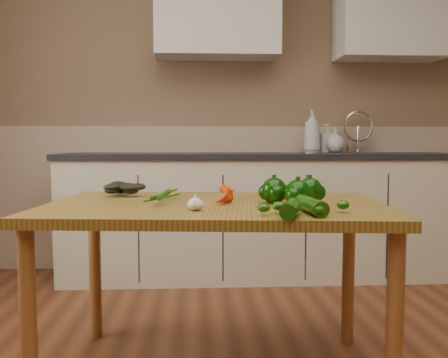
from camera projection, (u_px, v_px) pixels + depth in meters
name	position (u px, v px, depth m)	size (l,w,h in m)	color
room	(278.00, 58.00, 1.56)	(4.04, 5.04, 2.64)	brown
counter_run	(261.00, 214.00, 3.64)	(2.84, 0.64, 1.14)	beige
upper_cabinets	(300.00, 10.00, 3.67)	(2.15, 0.35, 0.70)	silver
table	(215.00, 223.00, 2.05)	(1.45, 1.01, 0.73)	olive
soap_bottle_a	(312.00, 131.00, 3.69)	(0.12, 0.12, 0.32)	silver
soap_bottle_b	(327.00, 138.00, 3.80)	(0.10, 0.10, 0.22)	silver
soap_bottle_c	(335.00, 140.00, 3.76)	(0.15, 0.15, 0.19)	silver
carrot_bunch	(206.00, 194.00, 2.09)	(0.25, 0.20, 0.07)	red
leafy_greens	(127.00, 185.00, 2.33)	(0.20, 0.18, 0.10)	black
garlic_bulb	(195.00, 204.00, 1.82)	(0.06, 0.06, 0.05)	white
pepper_a	(274.00, 191.00, 2.03)	(0.10, 0.10, 0.10)	#083202
pepper_b	(310.00, 191.00, 2.01)	(0.11, 0.11, 0.11)	#083202
pepper_c	(298.00, 193.00, 1.94)	(0.10, 0.10, 0.10)	#083202
tomato_a	(269.00, 192.00, 2.18)	(0.07, 0.07, 0.06)	#8C0F02
tomato_b	(282.00, 191.00, 2.18)	(0.08, 0.08, 0.07)	#D45D05
tomato_c	(309.00, 192.00, 2.13)	(0.08, 0.08, 0.07)	#D45D05
zucchini_a	(311.00, 205.00, 1.76)	(0.06, 0.06, 0.24)	#134207
zucchini_b	(291.00, 209.00, 1.68)	(0.06, 0.06, 0.18)	#134207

